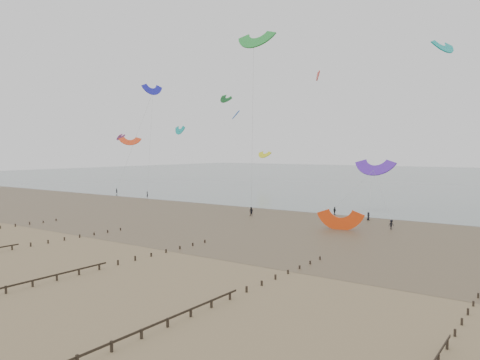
% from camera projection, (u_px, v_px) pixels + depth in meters
% --- Properties ---
extents(ground, '(500.00, 500.00, 0.00)m').
position_uv_depth(ground, '(120.00, 255.00, 59.37)').
color(ground, brown).
rests_on(ground, ground).
extents(sea_and_shore, '(500.00, 665.00, 0.03)m').
position_uv_depth(sea_and_shore, '(246.00, 219.00, 89.80)').
color(sea_and_shore, '#475654').
rests_on(sea_and_shore, ground).
extents(kitesurfer_lead, '(0.78, 0.72, 1.79)m').
position_uv_depth(kitesurfer_lead, '(147.00, 195.00, 129.43)').
color(kitesurfer_lead, black).
rests_on(kitesurfer_lead, ground).
extents(kitesurfers, '(143.12, 19.29, 1.86)m').
position_uv_depth(kitesurfers, '(436.00, 220.00, 83.26)').
color(kitesurfers, black).
rests_on(kitesurfers, ground).
extents(grounded_kite, '(7.32, 6.14, 3.60)m').
position_uv_depth(grounded_kite, '(340.00, 230.00, 77.96)').
color(grounded_kite, '#FF4510').
rests_on(grounded_kite, ground).
extents(kites_airborne, '(236.40, 130.43, 45.09)m').
position_uv_depth(kites_airborne, '(326.00, 121.00, 141.90)').
color(kites_airborne, yellow).
rests_on(kites_airborne, ground).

